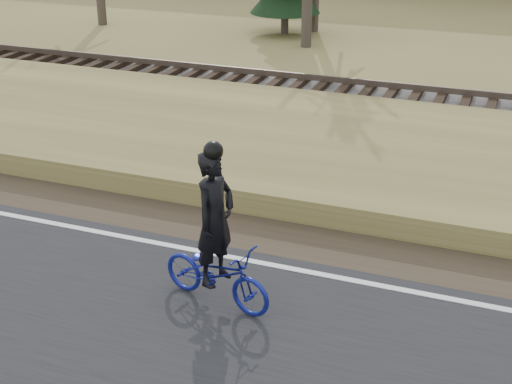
% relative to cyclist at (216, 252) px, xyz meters
% --- Properties ---
extents(ground, '(120.00, 120.00, 0.00)m').
position_rel_cyclist_xyz_m(ground, '(2.36, 1.02, -0.85)').
color(ground, '#9A8E4E').
rests_on(ground, ground).
extents(edge_line, '(120.00, 0.12, 0.01)m').
position_rel_cyclist_xyz_m(edge_line, '(2.36, 1.22, -0.78)').
color(edge_line, silver).
rests_on(edge_line, road).
extents(shoulder, '(120.00, 1.60, 0.04)m').
position_rel_cyclist_xyz_m(shoulder, '(2.36, 2.22, -0.83)').
color(shoulder, '#473A2B').
rests_on(shoulder, ground).
extents(embankment, '(120.00, 5.00, 0.44)m').
position_rel_cyclist_xyz_m(embankment, '(2.36, 5.22, -0.63)').
color(embankment, '#9A8E4E').
rests_on(embankment, ground).
extents(ballast, '(120.00, 3.00, 0.45)m').
position_rel_cyclist_xyz_m(ballast, '(2.36, 9.02, -0.62)').
color(ballast, slate).
rests_on(ballast, ground).
extents(railroad, '(120.00, 2.40, 0.29)m').
position_rel_cyclist_xyz_m(railroad, '(2.36, 9.02, -0.32)').
color(railroad, black).
rests_on(railroad, ballast).
extents(cyclist, '(1.82, 0.98, 2.38)m').
position_rel_cyclist_xyz_m(cyclist, '(0.00, 0.00, 0.00)').
color(cyclist, navy).
rests_on(cyclist, road).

